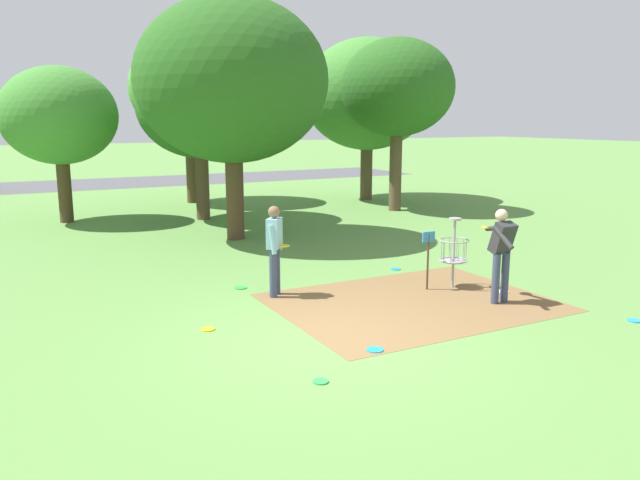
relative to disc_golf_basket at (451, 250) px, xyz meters
name	(u,v)px	position (x,y,z in m)	size (l,w,h in m)	color
ground_plane	(333,340)	(-3.47, -1.52, -0.75)	(160.00, 160.00, 0.00)	#5B8942
dirt_tee_pad	(412,302)	(-1.27, -0.50, -0.75)	(4.85, 3.72, 0.01)	brown
disc_golf_basket	(451,250)	(0.00, 0.00, 0.00)	(0.98, 0.58, 1.39)	#9E9EA3
player_foreground_watching	(275,245)	(-3.29, 1.07, 0.21)	(0.45, 0.46, 1.71)	#384260
player_throwing	(501,249)	(0.13, -1.22, 0.23)	(0.48, 1.11, 1.71)	#384260
frisbee_near_basket	(208,329)	(-5.01, -0.19, -0.74)	(0.22, 0.22, 0.02)	gold
frisbee_by_tee	(375,350)	(-3.15, -2.17, -0.74)	(0.25, 0.25, 0.02)	#1E93DB
frisbee_mid_grass	(634,321)	(1.36, -3.06, -0.74)	(0.22, 0.22, 0.02)	#1E93DB
frisbee_far_left	(396,269)	(-0.10, 1.72, -0.74)	(0.21, 0.21, 0.02)	#1E93DB
frisbee_far_right	(241,288)	(-3.69, 1.87, -0.74)	(0.25, 0.25, 0.02)	green
frisbee_scattered_a	(321,381)	(-4.35, -2.77, -0.74)	(0.20, 0.20, 0.02)	green
frisbee_scattered_b	(503,292)	(0.69, -0.75, -0.74)	(0.22, 0.22, 0.02)	white
tree_near_right	(59,116)	(-5.84, 11.96, 2.60)	(3.58, 3.58, 4.90)	#4C3823
tree_mid_left	(397,88)	(5.02, 9.21, 3.58)	(4.01, 4.01, 6.07)	brown
tree_mid_center	(189,88)	(-0.86, 14.74, 3.67)	(4.54, 4.54, 6.38)	#4C3823
tree_mid_right	(199,105)	(-1.76, 10.48, 2.96)	(4.04, 4.04, 5.45)	brown
tree_far_left	(232,81)	(-2.00, 6.74, 3.51)	(5.13, 5.13, 6.46)	#4C3823
tree_far_center	(367,95)	(5.73, 12.32, 3.47)	(5.20, 5.20, 6.45)	brown
parking_lot_strip	(91,184)	(-3.47, 24.08, -0.75)	(36.00, 6.00, 0.01)	#4C4C51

